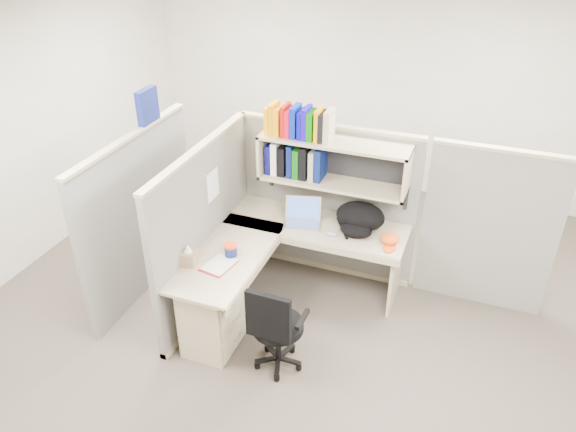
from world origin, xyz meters
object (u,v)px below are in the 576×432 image
at_px(backpack, 359,219).
at_px(task_chair, 276,340).
at_px(laptop, 302,214).
at_px(desk, 242,291).
at_px(snack_canister, 231,250).

distance_m(backpack, task_chair, 1.38).
distance_m(laptop, backpack, 0.54).
relative_size(desk, laptop, 5.08).
height_order(backpack, snack_canister, backpack).
bearing_deg(laptop, snack_canister, -134.49).
height_order(desk, snack_canister, snack_canister).
distance_m(desk, backpack, 1.26).
bearing_deg(desk, snack_canister, 147.42).
relative_size(backpack, snack_canister, 3.99).
bearing_deg(backpack, snack_canister, -153.25).
bearing_deg(desk, backpack, 46.63).
xyz_separation_m(laptop, task_chair, (0.19, -1.15, -0.54)).
bearing_deg(snack_canister, laptop, 59.75).
distance_m(desk, snack_canister, 0.39).
distance_m(laptop, task_chair, 1.28).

